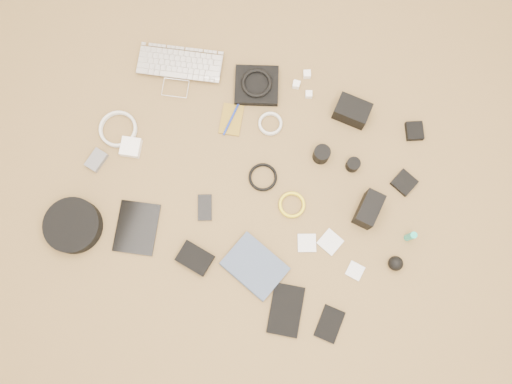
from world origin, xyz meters
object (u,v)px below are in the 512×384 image
(dslr_camera, at_px, (352,111))
(headphone_case, at_px, (73,226))
(paperback, at_px, (241,283))
(tablet, at_px, (137,228))
(phone, at_px, (205,208))
(laptop, at_px, (178,75))

(dslr_camera, relative_size, headphone_case, 0.62)
(headphone_case, relative_size, paperback, 0.98)
(tablet, relative_size, phone, 1.95)
(headphone_case, bearing_deg, laptop, 77.71)
(headphone_case, xyz_separation_m, paperback, (0.72, 0.00, -0.02))
(laptop, distance_m, paperback, 0.93)
(paperback, bearing_deg, tablet, 102.99)
(laptop, distance_m, tablet, 0.69)
(phone, bearing_deg, dslr_camera, 32.37)
(laptop, xyz_separation_m, tablet, (0.08, -0.68, -0.01))
(dslr_camera, relative_size, tablet, 0.66)
(tablet, bearing_deg, dslr_camera, 36.38)
(tablet, height_order, paperback, paperback)
(dslr_camera, height_order, tablet, dslr_camera)
(laptop, relative_size, phone, 3.35)
(phone, bearing_deg, headphone_case, -172.59)
(laptop, relative_size, headphone_case, 1.62)
(tablet, xyz_separation_m, paperback, (0.48, -0.07, 0.01))
(laptop, relative_size, tablet, 1.72)
(dslr_camera, distance_m, paperback, 0.86)
(dslr_camera, bearing_deg, headphone_case, -133.42)
(phone, xyz_separation_m, paperback, (0.24, -0.24, 0.01))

